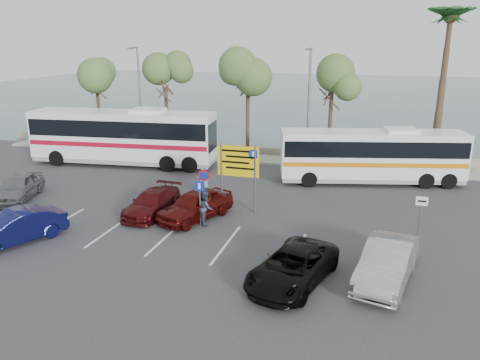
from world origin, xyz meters
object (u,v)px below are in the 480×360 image
(direction_sign, at_px, (238,166))
(suv_black, at_px, (293,267))
(car_blue, at_px, (14,228))
(street_lamp_left, at_px, (139,95))
(coach_bus_left, at_px, (124,139))
(street_lamp_right, at_px, (309,101))
(pedestrian_near, at_px, (203,181))
(car_silver_a, at_px, (18,187))
(car_silver_b, at_px, (387,263))
(pedestrian_far, at_px, (206,208))
(car_red, at_px, (195,205))
(car_maroon, at_px, (152,203))
(coach_bus_right, at_px, (371,158))

(direction_sign, distance_m, suv_black, 8.06)
(car_blue, distance_m, suv_black, 12.43)
(direction_sign, bearing_deg, street_lamp_left, 136.83)
(coach_bus_left, bearing_deg, direction_sign, -32.96)
(street_lamp_right, relative_size, pedestrian_near, 4.54)
(direction_sign, distance_m, car_silver_a, 12.66)
(coach_bus_left, bearing_deg, pedestrian_near, -32.54)
(street_lamp_left, bearing_deg, coach_bus_left, -83.44)
(suv_black, bearing_deg, car_silver_b, 32.83)
(pedestrian_near, distance_m, pedestrian_far, 4.33)
(car_red, bearing_deg, street_lamp_right, 95.36)
(street_lamp_left, relative_size, direction_sign, 2.23)
(car_maroon, distance_m, suv_black, 9.64)
(car_red, xyz_separation_m, car_silver_b, (9.17, -3.91, 0.02))
(car_maroon, xyz_separation_m, suv_black, (8.24, -5.00, 0.04))
(direction_sign, relative_size, pedestrian_far, 2.11)
(street_lamp_right, height_order, direction_sign, street_lamp_right)
(car_silver_a, distance_m, car_maroon, 8.29)
(car_blue, distance_m, pedestrian_far, 8.59)
(car_silver_b, bearing_deg, direction_sign, 154.74)
(coach_bus_left, xyz_separation_m, car_blue, (2.28, -13.58, -1.16))
(street_lamp_left, distance_m, car_red, 15.66)
(car_silver_a, distance_m, car_silver_b, 20.23)
(direction_sign, relative_size, car_silver_b, 0.78)
(car_silver_b, bearing_deg, coach_bus_right, 105.94)
(car_silver_a, bearing_deg, coach_bus_left, 60.27)
(coach_bus_left, distance_m, pedestrian_far, 13.25)
(coach_bus_left, bearing_deg, car_silver_b, -34.67)
(coach_bus_right, xyz_separation_m, pedestrian_near, (-9.15, -5.43, -0.73))
(suv_black, xyz_separation_m, pedestrian_near, (-6.76, 8.50, 0.23))
(car_blue, relative_size, car_silver_b, 0.95)
(direction_sign, distance_m, car_red, 2.96)
(street_lamp_right, height_order, car_silver_b, street_lamp_right)
(coach_bus_left, bearing_deg, suv_black, -42.69)
(coach_bus_right, bearing_deg, car_red, -132.67)
(car_blue, bearing_deg, street_lamp_right, 84.20)
(coach_bus_left, bearing_deg, street_lamp_right, 15.28)
(car_silver_a, relative_size, car_maroon, 1.01)
(street_lamp_left, distance_m, car_silver_a, 12.74)
(car_maroon, height_order, suv_black, suv_black)
(car_silver_b, bearing_deg, pedestrian_far, 169.75)
(street_lamp_left, relative_size, car_silver_a, 1.88)
(car_blue, bearing_deg, car_maroon, 75.48)
(direction_sign, bearing_deg, pedestrian_near, 145.81)
(street_lamp_left, xyz_separation_m, pedestrian_near, (8.35, -8.52, -3.72))
(car_maroon, bearing_deg, car_silver_b, -16.41)
(car_blue, relative_size, car_maroon, 1.04)
(car_blue, height_order, car_red, car_red)
(coach_bus_right, bearing_deg, street_lamp_right, 145.52)
(car_silver_a, bearing_deg, pedestrian_near, 2.07)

